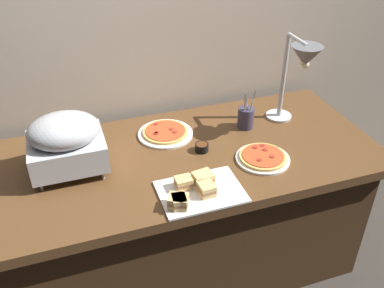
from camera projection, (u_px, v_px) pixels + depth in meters
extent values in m
plane|color=#38332D|center=(185.00, 262.00, 2.46)|extent=(8.00, 8.00, 0.00)
cube|color=#B7A893|center=(152.00, 32.00, 2.20)|extent=(4.40, 0.04, 2.40)
cube|color=brown|center=(183.00, 159.00, 2.06)|extent=(1.90, 0.84, 0.05)
cube|color=#3C2715|center=(184.00, 217.00, 2.27)|extent=(1.75, 0.74, 0.71)
cylinder|color=#B7BABF|center=(42.00, 186.00, 1.81)|extent=(0.01, 0.01, 0.04)
cylinder|color=#B7BABF|center=(103.00, 174.00, 1.88)|extent=(0.01, 0.01, 0.04)
cylinder|color=#B7BABF|center=(39.00, 159.00, 1.98)|extent=(0.01, 0.01, 0.04)
cylinder|color=#B7BABF|center=(96.00, 148.00, 2.05)|extent=(0.01, 0.01, 0.04)
cube|color=#B7BABF|center=(68.00, 151.00, 1.89)|extent=(0.33, 0.27, 0.13)
ellipsoid|color=#B7BABF|center=(64.00, 131.00, 1.83)|extent=(0.31, 0.26, 0.14)
cylinder|color=#B7BABF|center=(279.00, 116.00, 2.34)|extent=(0.14, 0.14, 0.01)
cylinder|color=#B7BABF|center=(284.00, 77.00, 2.21)|extent=(0.02, 0.02, 0.45)
cylinder|color=#B7BABF|center=(298.00, 40.00, 2.02)|extent=(0.02, 0.17, 0.02)
cone|color=#595B60|center=(306.00, 56.00, 1.98)|extent=(0.15, 0.15, 0.10)
sphere|color=#F9EAB2|center=(305.00, 64.00, 2.01)|extent=(0.04, 0.04, 0.04)
cylinder|color=white|center=(165.00, 134.00, 2.19)|extent=(0.28, 0.28, 0.01)
cylinder|color=#DBA856|center=(165.00, 132.00, 2.18)|extent=(0.23, 0.23, 0.01)
cylinder|color=#B74723|center=(165.00, 131.00, 2.18)|extent=(0.20, 0.20, 0.00)
cylinder|color=maroon|center=(157.00, 132.00, 2.16)|extent=(0.02, 0.02, 0.00)
cylinder|color=maroon|center=(175.00, 132.00, 2.16)|extent=(0.02, 0.02, 0.00)
cylinder|color=maroon|center=(171.00, 129.00, 2.18)|extent=(0.02, 0.02, 0.00)
cylinder|color=maroon|center=(156.00, 124.00, 2.23)|extent=(0.02, 0.02, 0.00)
cylinder|color=maroon|center=(156.00, 134.00, 2.15)|extent=(0.02, 0.02, 0.00)
cylinder|color=white|center=(263.00, 159.00, 2.00)|extent=(0.25, 0.25, 0.01)
cylinder|color=#DBA856|center=(263.00, 157.00, 2.00)|extent=(0.22, 0.22, 0.01)
cylinder|color=#B74723|center=(263.00, 155.00, 1.99)|extent=(0.19, 0.19, 0.00)
cylinder|color=maroon|center=(272.00, 157.00, 1.98)|extent=(0.02, 0.02, 0.00)
cylinder|color=maroon|center=(259.00, 160.00, 1.96)|extent=(0.02, 0.02, 0.00)
cylinder|color=maroon|center=(262.00, 145.00, 2.06)|extent=(0.02, 0.02, 0.00)
cylinder|color=maroon|center=(265.00, 150.00, 2.03)|extent=(0.02, 0.02, 0.00)
cylinder|color=maroon|center=(255.00, 147.00, 2.04)|extent=(0.02, 0.02, 0.00)
cube|color=white|center=(201.00, 192.00, 1.81)|extent=(0.35, 0.25, 0.01)
cube|color=tan|center=(184.00, 186.00, 1.82)|extent=(0.07, 0.06, 0.02)
cube|color=#9E6642|center=(184.00, 183.00, 1.81)|extent=(0.07, 0.06, 0.01)
cube|color=tan|center=(183.00, 180.00, 1.80)|extent=(0.07, 0.06, 0.02)
cube|color=tan|center=(205.00, 192.00, 1.78)|extent=(0.07, 0.08, 0.02)
cube|color=#9E6642|center=(205.00, 189.00, 1.77)|extent=(0.07, 0.08, 0.01)
cube|color=tan|center=(205.00, 186.00, 1.76)|extent=(0.07, 0.08, 0.02)
cube|color=tan|center=(179.00, 205.00, 1.72)|extent=(0.06, 0.07, 0.02)
cube|color=#9E6642|center=(179.00, 202.00, 1.71)|extent=(0.06, 0.07, 0.01)
cube|color=tan|center=(179.00, 199.00, 1.70)|extent=(0.06, 0.07, 0.02)
cube|color=tan|center=(178.00, 204.00, 1.72)|extent=(0.10, 0.09, 0.02)
cube|color=#9E6642|center=(178.00, 201.00, 1.71)|extent=(0.10, 0.09, 0.01)
cube|color=tan|center=(178.00, 198.00, 1.70)|extent=(0.10, 0.09, 0.02)
cube|color=tan|center=(203.00, 181.00, 1.84)|extent=(0.09, 0.08, 0.02)
cube|color=#9E6642|center=(203.00, 178.00, 1.83)|extent=(0.09, 0.08, 0.01)
cube|color=tan|center=(203.00, 175.00, 1.82)|extent=(0.09, 0.08, 0.02)
cylinder|color=black|center=(202.00, 147.00, 2.06)|extent=(0.07, 0.07, 0.04)
cylinder|color=#562D14|center=(202.00, 145.00, 2.05)|extent=(0.05, 0.05, 0.01)
cylinder|color=#383347|center=(246.00, 118.00, 2.23)|extent=(0.08, 0.08, 0.11)
cylinder|color=#B7BABF|center=(244.00, 109.00, 2.17)|extent=(0.02, 0.02, 0.18)
cylinder|color=#B7BABF|center=(251.00, 107.00, 2.17)|extent=(0.03, 0.03, 0.19)
cylinder|color=#B7BABF|center=(247.00, 109.00, 2.18)|extent=(0.03, 0.04, 0.16)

